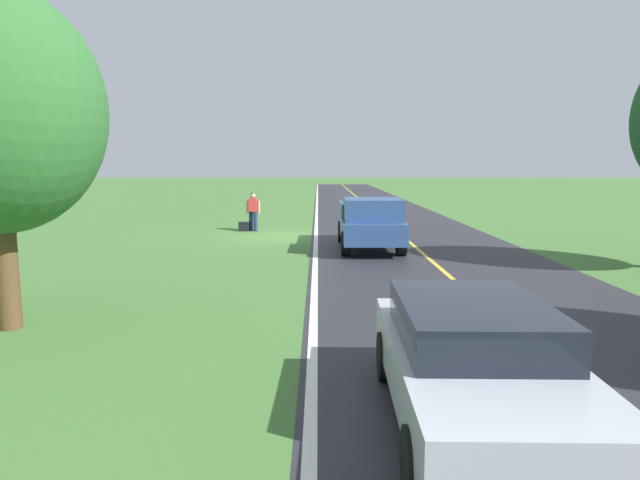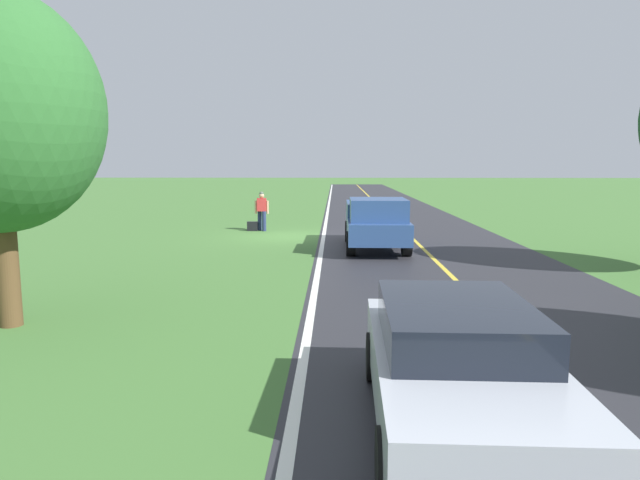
% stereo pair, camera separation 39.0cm
% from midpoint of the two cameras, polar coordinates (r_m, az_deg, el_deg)
% --- Properties ---
extents(ground_plane, '(200.00, 200.00, 0.00)m').
position_cam_midpoint_polar(ground_plane, '(23.04, -2.54, 0.35)').
color(ground_plane, '#427033').
extents(road_surface, '(7.52, 120.00, 0.00)m').
position_cam_midpoint_polar(road_surface, '(23.21, 9.71, 0.31)').
color(road_surface, '#28282D').
rests_on(road_surface, ground).
extents(lane_edge_line, '(0.16, 117.60, 0.00)m').
position_cam_midpoint_polar(lane_edge_line, '(22.98, 0.85, 0.35)').
color(lane_edge_line, silver).
rests_on(lane_edge_line, ground).
extents(lane_centre_line, '(0.14, 117.60, 0.00)m').
position_cam_midpoint_polar(lane_centre_line, '(23.21, 9.71, 0.32)').
color(lane_centre_line, gold).
rests_on(lane_centre_line, ground).
extents(hitchhiker_walking, '(0.62, 0.51, 1.75)m').
position_cam_midpoint_polar(hitchhiker_walking, '(25.07, -5.50, 3.17)').
color(hitchhiker_walking, navy).
rests_on(hitchhiker_walking, ground).
extents(suitcase_carried, '(0.46, 0.21, 0.42)m').
position_cam_midpoint_polar(suitcase_carried, '(25.11, -6.45, 1.40)').
color(suitcase_carried, black).
rests_on(suitcase_carried, ground).
extents(pickup_truck_passing, '(2.12, 5.41, 1.82)m').
position_cam_midpoint_polar(pickup_truck_passing, '(19.59, 6.29, 1.86)').
color(pickup_truck_passing, '#2D4C84').
rests_on(pickup_truck_passing, ground).
extents(sedan_ahead_same_lane, '(2.01, 4.44, 1.41)m').
position_cam_midpoint_polar(sedan_ahead_same_lane, '(6.64, 15.44, -11.92)').
color(sedan_ahead_same_lane, '#B2B7C1').
rests_on(sedan_ahead_same_lane, ground).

